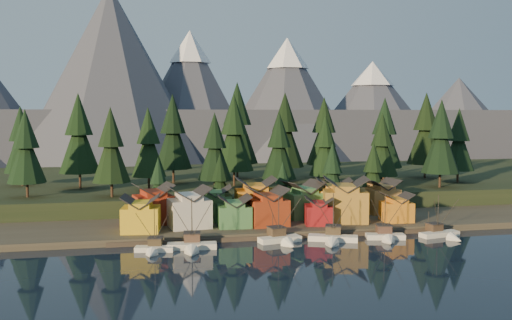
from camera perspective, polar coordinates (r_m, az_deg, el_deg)
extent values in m
plane|color=black|center=(116.12, 5.24, -9.44)|extent=(500.00, 500.00, 0.00)
cube|color=#383228|center=(153.79, 0.85, -5.63)|extent=(400.00, 50.00, 1.50)
cube|color=black|center=(201.97, -2.26, -2.50)|extent=(420.00, 100.00, 6.00)
cube|color=#443C30|center=(131.45, 3.12, -7.53)|extent=(80.00, 4.00, 1.00)
cube|color=#4E5364|center=(349.44, -6.36, 2.50)|extent=(560.00, 160.00, 30.00)
cone|color=#4E5364|center=(288.32, -14.28, 7.88)|extent=(100.00, 100.00, 90.00)
cone|color=#4E5364|center=(306.99, -6.58, 6.11)|extent=(80.00, 80.00, 72.00)
cone|color=white|center=(308.89, -6.63, 11.19)|extent=(22.40, 22.40, 17.28)
cone|color=#4E5364|center=(303.89, 3.12, 5.77)|extent=(84.00, 84.00, 68.00)
cone|color=white|center=(305.46, 3.14, 10.62)|extent=(23.52, 23.52, 16.32)
cone|color=#4E5364|center=(337.04, 11.50, 4.73)|extent=(92.00, 92.00, 58.00)
cone|color=white|center=(337.80, 11.57, 8.47)|extent=(25.76, 25.76, 13.92)
cone|color=#4E5364|center=(371.76, 19.55, 3.93)|extent=(88.00, 88.00, 50.00)
cube|color=silver|center=(120.39, -10.13, -8.83)|extent=(8.24, 4.09, 1.40)
cone|color=silver|center=(116.25, -10.47, -9.33)|extent=(3.10, 3.14, 2.63)
cube|color=black|center=(120.51, -10.12, -9.08)|extent=(8.44, 4.17, 0.31)
cube|color=#413523|center=(121.47, -10.03, -8.05)|extent=(3.26, 3.12, 1.58)
cube|color=#2D2A2A|center=(121.28, -10.03, -7.65)|extent=(3.47, 3.33, 0.18)
cylinder|color=black|center=(119.87, -10.12, -6.64)|extent=(0.16, 0.16, 7.90)
cylinder|color=black|center=(122.78, -9.91, -7.32)|extent=(0.12, 0.12, 3.86)
cube|color=beige|center=(121.48, -6.42, -8.64)|extent=(10.57, 4.27, 1.69)
cone|color=beige|center=(115.99, -6.46, -9.28)|extent=(3.53, 3.84, 3.16)
cube|color=black|center=(121.62, -6.42, -8.93)|extent=(10.82, 4.35, 0.37)
cube|color=brown|center=(122.95, -6.41, -7.69)|extent=(3.70, 3.51, 1.90)
cube|color=#2D2A2A|center=(122.73, -6.42, -7.21)|extent=(3.93, 3.75, 0.21)
cylinder|color=black|center=(120.94, -6.44, -6.01)|extent=(0.19, 0.19, 9.49)
cylinder|color=black|center=(124.73, -6.40, -6.82)|extent=(0.15, 0.15, 4.64)
cube|color=white|center=(126.97, 2.39, -8.03)|extent=(9.89, 4.95, 1.67)
cone|color=white|center=(122.43, 3.45, -8.51)|extent=(3.71, 3.79, 3.14)
cube|color=black|center=(127.11, 2.39, -8.30)|extent=(10.13, 5.04, 0.37)
cube|color=#4B3928|center=(128.15, 2.06, -7.16)|extent=(3.90, 3.74, 1.88)
cube|color=#2D2A2A|center=(127.94, 2.06, -6.71)|extent=(4.15, 3.98, 0.21)
cylinder|color=black|center=(126.38, 2.29, -5.55)|extent=(0.19, 0.19, 9.41)
cylinder|color=black|center=(129.59, 1.69, -6.37)|extent=(0.15, 0.15, 4.60)
cube|color=silver|center=(129.07, 7.70, -7.85)|extent=(11.31, 6.96, 1.69)
cone|color=silver|center=(123.23, 7.60, -8.46)|extent=(4.31, 4.63, 3.16)
cube|color=black|center=(129.21, 7.70, -8.13)|extent=(11.58, 7.11, 0.37)
cube|color=#433624|center=(130.68, 7.74, -6.96)|extent=(4.30, 4.18, 1.90)
cube|color=#2D2A2A|center=(130.47, 7.75, -6.51)|extent=(4.57, 4.46, 0.21)
cylinder|color=black|center=(128.64, 7.74, -5.38)|extent=(0.19, 0.19, 9.48)
cylinder|color=black|center=(132.61, 7.78, -6.14)|extent=(0.15, 0.15, 4.64)
cube|color=silver|center=(133.00, 12.79, -7.56)|extent=(9.06, 4.79, 1.60)
cone|color=silver|center=(128.49, 13.23, -8.00)|extent=(3.57, 3.52, 3.00)
cube|color=black|center=(133.12, 12.79, -7.81)|extent=(9.27, 4.89, 0.35)
cube|color=#50362B|center=(134.19, 12.66, -6.77)|extent=(3.77, 3.62, 1.80)
cube|color=#2D2A2A|center=(133.99, 12.67, -6.35)|extent=(4.01, 3.86, 0.20)
cylinder|color=black|center=(132.50, 12.78, -5.29)|extent=(0.18, 0.18, 9.00)
cylinder|color=black|center=(135.63, 12.51, -6.04)|extent=(0.14, 0.14, 4.40)
cube|color=silver|center=(138.98, 17.86, -7.15)|extent=(10.06, 4.75, 1.51)
cone|color=silver|center=(135.15, 19.37, -7.52)|extent=(3.44, 3.82, 2.82)
cube|color=black|center=(139.10, 17.86, -7.38)|extent=(10.30, 4.84, 0.33)
cube|color=#433224|center=(140.00, 17.40, -6.44)|extent=(3.53, 3.38, 1.69)
cube|color=#2D2A2A|center=(139.82, 17.41, -6.07)|extent=(3.75, 3.60, 0.19)
cylinder|color=black|center=(138.50, 17.75, -5.11)|extent=(0.17, 0.17, 8.47)
cylinder|color=black|center=(141.24, 16.87, -5.79)|extent=(0.13, 0.13, 4.14)
cube|color=gold|center=(132.28, -11.43, -5.83)|extent=(9.18, 8.29, 5.71)
cube|color=gold|center=(131.71, -11.45, -4.37)|extent=(5.46, 7.66, 1.17)
cube|color=beige|center=(135.64, -6.70, -5.31)|extent=(10.33, 9.47, 6.65)
cube|color=beige|center=(135.01, -6.72, -3.66)|extent=(6.21, 8.69, 1.29)
cube|color=#3E7340|center=(135.57, -2.20, -5.62)|extent=(7.76, 7.27, 5.07)
cube|color=#3E7340|center=(135.06, -2.21, -4.35)|extent=(4.34, 7.05, 1.07)
cube|color=maroon|center=(137.36, 1.15, -5.23)|extent=(9.70, 8.77, 6.27)
cube|color=maroon|center=(136.76, 1.15, -3.68)|extent=(5.71, 8.18, 1.25)
cube|color=maroon|center=(139.12, 6.27, -5.47)|extent=(7.70, 7.70, 4.63)
cube|color=maroon|center=(138.66, 6.28, -4.35)|extent=(4.82, 6.96, 0.91)
cube|color=olive|center=(143.50, 8.90, -4.56)|extent=(12.36, 11.17, 7.74)
cube|color=olive|center=(142.83, 8.92, -2.74)|extent=(7.74, 9.82, 1.48)
cube|color=orange|center=(146.30, 13.86, -5.04)|extent=(7.47, 6.65, 4.86)
cube|color=orange|center=(145.84, 13.88, -3.91)|extent=(4.29, 6.31, 0.99)
cube|color=maroon|center=(141.39, -10.20, -4.89)|extent=(10.33, 9.58, 6.88)
cube|color=maroon|center=(140.77, -10.22, -3.27)|extent=(6.41, 8.57, 1.24)
cube|color=#426D3B|center=(143.88, -4.05, -4.78)|extent=(8.48, 8.05, 6.30)
cube|color=#426D3B|center=(143.32, -4.06, -3.33)|extent=(5.00, 7.54, 1.09)
cube|color=orange|center=(145.22, -0.05, -4.45)|extent=(10.49, 9.10, 7.44)
cube|color=orange|center=(144.58, -0.05, -2.73)|extent=(6.02, 8.63, 1.40)
cube|color=#46814B|center=(147.83, 4.71, -4.49)|extent=(10.73, 9.51, 6.52)
cube|color=#46814B|center=(147.26, 4.72, -2.99)|extent=(6.64, 8.42, 1.30)
cube|color=#B3842E|center=(150.87, 7.77, -4.24)|extent=(10.60, 9.87, 6.96)
cube|color=#B3842E|center=(150.29, 7.79, -2.70)|extent=(6.65, 8.75, 1.26)
cube|color=olive|center=(157.29, 12.37, -4.01)|extent=(8.85, 8.40, 6.59)
cube|color=olive|center=(156.76, 12.39, -2.62)|extent=(5.20, 7.87, 1.14)
cylinder|color=#332319|center=(163.45, -21.89, -2.76)|extent=(0.70, 0.70, 4.13)
cone|color=black|center=(162.58, -21.99, 0.37)|extent=(10.09, 10.09, 14.21)
cone|color=black|center=(162.23, -22.07, 2.95)|extent=(6.88, 6.88, 10.32)
cylinder|color=#332319|center=(177.52, -17.18, -1.92)|extent=(0.70, 0.70, 4.98)
cone|color=black|center=(176.64, -17.26, 1.56)|extent=(12.17, 12.17, 17.15)
cone|color=black|center=(176.40, -17.33, 4.43)|extent=(8.30, 8.30, 12.45)
cylinder|color=#332319|center=(157.06, -14.21, -2.84)|extent=(0.70, 0.70, 4.23)
cone|color=black|center=(156.14, -14.28, 0.50)|extent=(10.33, 10.33, 14.56)
cone|color=black|center=(155.79, -14.34, 3.25)|extent=(7.04, 7.04, 10.57)
cylinder|color=#332319|center=(168.85, -10.65, -2.25)|extent=(0.70, 0.70, 4.24)
cone|color=black|center=(168.00, -10.70, 0.86)|extent=(10.37, 10.37, 14.61)
cone|color=black|center=(167.67, -10.74, 3.43)|extent=(7.07, 7.07, 10.60)
cylinder|color=#332319|center=(184.02, -8.26, -1.53)|extent=(0.70, 0.70, 5.00)
cone|color=black|center=(183.17, -8.30, 1.84)|extent=(12.23, 12.23, 17.23)
cone|color=black|center=(182.94, -8.33, 4.63)|extent=(8.34, 8.34, 12.51)
cylinder|color=#332319|center=(160.32, -4.12, -2.60)|extent=(0.70, 0.70, 3.97)
cone|color=black|center=(159.46, -4.14, 0.47)|extent=(9.70, 9.70, 13.66)
cone|color=black|center=(159.09, -4.16, 3.00)|extent=(6.61, 6.61, 9.92)
cylinder|color=#332319|center=(176.18, -2.20, -1.77)|extent=(0.70, 0.70, 4.97)
cone|color=black|center=(175.29, -2.21, 1.73)|extent=(12.14, 12.14, 17.11)
cone|color=black|center=(175.05, -2.22, 4.62)|extent=(8.28, 8.28, 12.42)
cylinder|color=#332319|center=(161.75, 2.31, -2.52)|extent=(0.70, 0.70, 4.00)
cone|color=black|center=(160.89, 2.32, 0.55)|extent=(9.78, 9.78, 13.78)
cone|color=black|center=(160.53, 2.33, 3.08)|extent=(6.67, 6.67, 10.00)
cylinder|color=#332319|center=(186.75, 2.89, -1.38)|extent=(0.70, 0.70, 5.12)
cone|color=black|center=(185.90, 2.91, 2.03)|extent=(12.52, 12.52, 17.64)
cone|color=black|center=(185.70, 2.92, 4.83)|extent=(8.53, 8.53, 12.80)
cylinder|color=#332319|center=(172.92, 6.89, -2.10)|extent=(0.70, 0.70, 3.85)
cone|color=black|center=(172.14, 6.92, 0.65)|extent=(9.42, 9.42, 13.27)
cone|color=black|center=(171.79, 6.94, 2.93)|extent=(6.42, 6.42, 9.63)
cylinder|color=#332319|center=(198.96, 6.77, -1.06)|extent=(0.70, 0.70, 4.90)
cone|color=black|center=(198.18, 6.80, 2.00)|extent=(11.99, 11.99, 16.89)
cone|color=black|center=(197.96, 6.82, 4.52)|extent=(8.17, 8.17, 12.26)
cylinder|color=#332319|center=(174.13, 12.42, -2.12)|extent=(0.70, 0.70, 3.96)
cone|color=black|center=(173.34, 12.47, 0.70)|extent=(9.68, 9.68, 13.65)
cone|color=black|center=(173.00, 12.51, 3.03)|extent=(6.60, 6.60, 9.90)
cylinder|color=#332319|center=(191.85, 12.64, -1.37)|extent=(0.70, 0.70, 4.83)
cone|color=black|center=(191.05, 12.70, 1.76)|extent=(11.81, 11.81, 16.64)
cone|color=black|center=(190.81, 12.75, 4.33)|extent=(8.05, 8.05, 12.07)
cylinder|color=#332319|center=(180.47, 17.90, -1.89)|extent=(0.70, 0.70, 4.66)
cone|color=black|center=(179.63, 17.99, 1.31)|extent=(11.38, 11.38, 16.04)
cone|color=black|center=(179.36, 18.05, 3.95)|extent=(7.76, 7.76, 11.64)
cylinder|color=#332319|center=(205.17, 16.53, -1.01)|extent=(0.70, 0.70, 5.18)
cone|color=black|center=(204.39, 16.60, 2.12)|extent=(12.66, 12.66, 17.84)
cone|color=black|center=(204.21, 16.67, 4.70)|extent=(8.63, 8.63, 12.95)
cylinder|color=#332319|center=(193.47, -1.87, -1.07)|extent=(0.70, 0.70, 5.76)
cone|color=black|center=(192.61, -1.88, 2.63)|extent=(14.08, 14.08, 19.83)
cone|color=black|center=(192.51, -1.89, 5.68)|extent=(9.60, 9.60, 14.40)
cylinder|color=#332319|center=(189.91, -22.31, -1.74)|extent=(0.70, 0.70, 4.33)
cone|color=black|center=(189.15, -22.40, 1.08)|extent=(10.59, 10.59, 14.92)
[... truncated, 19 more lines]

